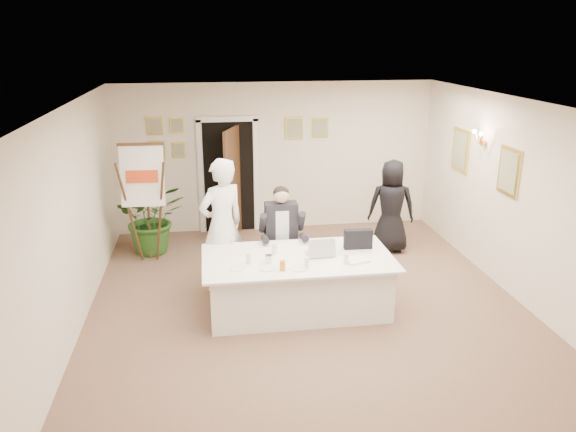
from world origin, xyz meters
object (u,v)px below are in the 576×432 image
Objects in this scene: standing_man at (222,226)px; steel_jug at (269,259)px; laptop_bag at (358,239)px; potted_palm at (153,218)px; laptop at (320,245)px; conference_table at (298,283)px; seated_man at (282,235)px; paper_stack at (357,260)px; oj_glass at (283,266)px; standing_woman at (391,206)px; flip_chart at (146,209)px.

standing_man is 1.13m from steel_jug.
laptop_bag is at bearing 14.80° from steel_jug.
potted_palm is 3.28× the size of laptop.
seated_man is (-0.09, 0.91, 0.37)m from conference_table.
paper_stack is (-0.14, -0.47, -0.12)m from laptop_bag.
conference_table is at bearing -49.61° from potted_palm.
potted_palm is 3.45m from oj_glass.
standing_woman is 4.27× the size of laptop.
laptop reaches higher than paper_stack.
standing_woman is at bearing 44.88° from conference_table.
seated_man reaches higher than conference_table.
potted_palm reaches higher than conference_table.
laptop_bag is at bearing -31.67° from flip_chart.
standing_woman is at bearing 170.41° from standing_man.
laptop_bag is (3.05, -1.88, 0.00)m from flip_chart.
conference_table is at bearing -91.60° from seated_man.
standing_woman reaches higher than seated_man.
conference_table is at bearing -174.76° from laptop.
potted_palm is 11.33× the size of steel_jug.
laptop is at bearing -39.23° from flip_chart.
laptop is at bearing 8.91° from conference_table.
standing_woman is at bearing 45.48° from laptop.
laptop reaches higher than conference_table.
standing_man is at bearing 163.89° from laptop_bag.
paper_stack is at bearing -62.11° from seated_man.
laptop_bag reaches higher than paper_stack.
laptop is 2.92× the size of oj_glass.
standing_man is 15.27× the size of oj_glass.
flip_chart reaches higher than laptop_bag.
laptop is 0.75m from oj_glass.
standing_man is at bearing 145.62° from laptop.
seated_man is at bearing 82.63° from oj_glass.
seated_man is at bearing -38.01° from potted_palm.
flip_chart is at bearing 141.12° from paper_stack.
laptop_bag is at bearing -43.64° from seated_man.
flip_chart is 3.20m from laptop.
conference_table is 0.98m from seated_man.
oj_glass is at bearing 89.32° from standing_man.
conference_table is at bearing -165.23° from laptop_bag.
potted_palm is (-2.02, 1.58, -0.14)m from seated_man.
steel_jug is at bearing -114.22° from seated_man.
laptop is (2.43, -2.44, 0.29)m from potted_palm.
oj_glass is 1.18× the size of steel_jug.
laptop_bag is (0.88, 0.19, 0.52)m from conference_table.
steel_jug is (1.70, -2.63, 0.21)m from potted_palm.
potted_palm is at bearing 122.92° from steel_jug.
steel_jug reaches higher than conference_table.
standing_man reaches higher than oj_glass.
flip_chart is at bearing -77.25° from standing_man.
standing_woman is at bearing 19.38° from seated_man.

